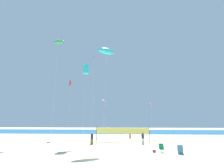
# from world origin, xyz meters

# --- Properties ---
(ground_plane) EXTENTS (120.00, 120.00, 0.00)m
(ground_plane) POSITION_xyz_m (0.00, 0.00, 0.00)
(ground_plane) COLOR beige
(ocean_band) EXTENTS (120.00, 20.00, 0.01)m
(ocean_band) POSITION_xyz_m (0.00, 34.41, 0.00)
(ocean_band) COLOR #1E6B99
(ocean_band) RESTS_ON ground
(beachgoer_navy_shirt) EXTENTS (0.39, 0.39, 1.71)m
(beachgoer_navy_shirt) POSITION_xyz_m (-2.22, 7.30, 0.92)
(beachgoer_navy_shirt) COLOR olive
(beachgoer_navy_shirt) RESTS_ON ground
(beachgoer_charcoal_shirt) EXTENTS (0.38, 0.38, 1.68)m
(beachgoer_charcoal_shirt) POSITION_xyz_m (5.30, 8.30, 0.90)
(beachgoer_charcoal_shirt) COLOR white
(beachgoer_charcoal_shirt) RESTS_ON ground
(beachgoer_teal_shirt) EXTENTS (0.40, 0.40, 1.74)m
(beachgoer_teal_shirt) POSITION_xyz_m (3.75, 15.91, 0.93)
(beachgoer_teal_shirt) COLOR #EA7260
(beachgoer_teal_shirt) RESTS_ON ground
(folding_beach_chair) EXTENTS (0.52, 0.65, 0.89)m
(folding_beach_chair) POSITION_xyz_m (6.53, 2.05, 0.47)
(folding_beach_chair) COLOR #1E8C4C
(folding_beach_chair) RESTS_ON ground
(trash_barrel) EXTENTS (0.57, 0.57, 0.87)m
(trash_barrel) POSITION_xyz_m (8.29, 1.36, 0.44)
(trash_barrel) COLOR teal
(trash_barrel) RESTS_ON ground
(volleyball_net) EXTENTS (8.72, 0.53, 2.40)m
(volleyball_net) POSITION_xyz_m (2.25, 10.34, 1.64)
(volleyball_net) COLOR #4C4C51
(volleyball_net) RESTS_ON ground
(beach_handbag) EXTENTS (0.33, 0.17, 0.27)m
(beach_handbag) POSITION_xyz_m (5.70, 2.00, 0.13)
(beach_handbag) COLOR #7A3872
(beach_handbag) RESTS_ON ground
(kite_green_inflatable) EXTENTS (2.08, 1.22, 19.23)m
(kite_green_inflatable) POSITION_xyz_m (-10.21, 11.33, 18.68)
(kite_green_inflatable) COLOR silver
(kite_green_inflatable) RESTS_ON ground
(kite_red_delta) EXTENTS (1.05, 1.53, 11.95)m
(kite_red_delta) POSITION_xyz_m (-8.61, 15.31, 11.18)
(kite_red_delta) COLOR silver
(kite_red_delta) RESTS_ON ground
(kite_cyan_box) EXTENTS (1.13, 1.13, 12.32)m
(kite_cyan_box) POSITION_xyz_m (-3.61, 7.65, 11.58)
(kite_cyan_box) COLOR silver
(kite_cyan_box) RESTS_ON ground
(kite_red_diamond) EXTENTS (0.79, 0.79, 7.01)m
(kite_red_diamond) POSITION_xyz_m (8.30, 16.37, 6.75)
(kite_red_diamond) COLOR silver
(kite_red_diamond) RESTS_ON ground
(kite_pink_diamond) EXTENTS (0.92, 0.92, 8.22)m
(kite_pink_diamond) POSITION_xyz_m (-1.98, 19.37, 7.93)
(kite_pink_diamond) COLOR silver
(kite_pink_diamond) RESTS_ON ground
(kite_cyan_inflatable) EXTENTS (2.84, 2.14, 14.73)m
(kite_cyan_inflatable) POSITION_xyz_m (-0.12, 6.11, 13.98)
(kite_cyan_inflatable) COLOR silver
(kite_cyan_inflatable) RESTS_ON ground
(kite_blue_diamond) EXTENTS (0.63, 0.63, 14.95)m
(kite_blue_diamond) POSITION_xyz_m (-2.86, 10.35, 14.18)
(kite_blue_diamond) COLOR silver
(kite_blue_diamond) RESTS_ON ground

